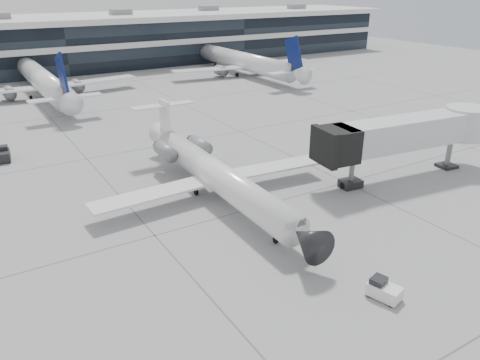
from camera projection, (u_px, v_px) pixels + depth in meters
ground at (261, 206)px, 41.15m from camera, size 220.00×220.00×0.00m
terminal at (56, 46)px, 103.56m from camera, size 170.00×22.00×10.00m
bg_jet_center at (45, 96)px, 80.48m from camera, size 32.00×40.00×9.60m
bg_jet_right at (242, 74)px, 99.69m from camera, size 32.00×40.00×9.60m
regional_jet at (215, 173)px, 42.21m from camera, size 22.87×28.46×6.58m
jet_bridge at (414, 132)px, 45.85m from camera, size 19.69×5.95×6.32m
ramp_worker at (313, 249)px, 32.97m from camera, size 0.70×0.59×1.63m
baggage_tug at (383, 290)px, 29.01m from camera, size 1.69×2.25×1.28m
traffic_cone at (171, 188)px, 44.20m from camera, size 0.38×0.38×0.54m
far_tug at (3, 155)px, 51.30m from camera, size 1.73×2.60×1.55m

